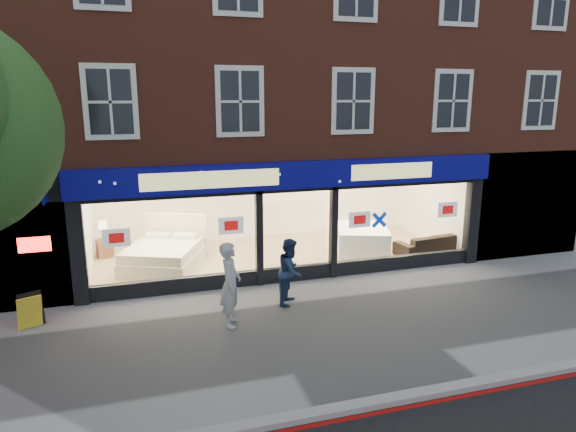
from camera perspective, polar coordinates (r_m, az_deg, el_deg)
name	(u,v)px	position (r m, az deg, el deg)	size (l,w,h in m)	color
ground	(340,327)	(11.56, 5.78, -12.15)	(120.00, 120.00, 0.00)	gray
kerb_line	(413,406)	(9.15, 13.75, -19.85)	(60.00, 0.10, 0.01)	#8C0A07
kerb_stone	(407,397)	(9.26, 13.10, -18.96)	(60.00, 0.25, 0.12)	gray
showroom_floor	(275,255)	(16.17, -1.42, -4.38)	(11.00, 4.50, 0.10)	tan
building	(259,39)	(17.13, -3.21, 19.01)	(19.00, 8.26, 10.30)	brown
display_bed	(164,254)	(15.31, -13.57, -4.11)	(2.74, 2.95, 1.34)	silver
bedside_table	(105,248)	(16.76, -19.70, -3.37)	(0.45, 0.45, 0.55)	brown
mattress_stack	(362,239)	(16.51, 8.23, -2.56)	(2.13, 2.38, 0.78)	white
sofa	(428,244)	(16.70, 15.28, -2.99)	(2.11, 0.83, 0.62)	black
a_board	(30,311)	(12.63, -26.70, -9.40)	(0.50, 0.32, 0.77)	yellow
pedestrian_grey	(230,284)	(11.32, -6.42, -7.54)	(0.69, 0.45, 1.89)	#9EA1A5
pedestrian_blue	(291,271)	(12.46, 0.29, -6.14)	(0.79, 0.61, 1.62)	#1B2C4B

